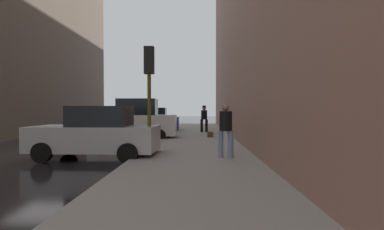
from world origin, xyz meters
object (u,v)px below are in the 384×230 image
at_px(parked_silver_sedan, 97,134).
at_px(duffel_bag, 210,134).
at_px(pedestrian_in_jeans, 226,127).
at_px(parked_white_van, 135,121).
at_px(parked_blue_sedan, 151,121).
at_px(pedestrian_with_fedora, 204,117).
at_px(fire_hydrant, 167,131).
at_px(traffic_light, 149,77).

distance_m(parked_silver_sedan, duffel_bag, 7.62).
bearing_deg(parked_silver_sedan, pedestrian_in_jeans, -8.34).
bearing_deg(parked_silver_sedan, parked_white_van, 90.00).
bearing_deg(parked_blue_sedan, parked_white_van, -90.00).
relative_size(pedestrian_with_fedora, duffel_bag, 4.04).
bearing_deg(pedestrian_in_jeans, fire_hydrant, 111.30).
height_order(parked_blue_sedan, fire_hydrant, parked_blue_sedan).
bearing_deg(pedestrian_in_jeans, parked_blue_sedan, 109.31).
bearing_deg(fire_hydrant, pedestrian_in_jeans, -68.70).
height_order(fire_hydrant, pedestrian_with_fedora, pedestrian_with_fedora).
xyz_separation_m(parked_silver_sedan, parked_white_van, (-0.00, 6.20, 0.18)).
bearing_deg(pedestrian_with_fedora, parked_silver_sedan, -111.53).
bearing_deg(pedestrian_in_jeans, duffel_bag, 91.68).
distance_m(parked_blue_sedan, duffel_bag, 6.82).
height_order(parked_silver_sedan, pedestrian_with_fedora, pedestrian_with_fedora).
distance_m(pedestrian_with_fedora, duffel_bag, 3.54).
xyz_separation_m(fire_hydrant, duffel_bag, (2.34, 0.49, -0.21)).
bearing_deg(traffic_light, parked_white_van, 105.99).
bearing_deg(parked_white_van, fire_hydrant, -9.88).
bearing_deg(fire_hydrant, traffic_light, -89.53).
height_order(pedestrian_in_jeans, duffel_bag, pedestrian_in_jeans).
distance_m(parked_silver_sedan, fire_hydrant, 6.17).
bearing_deg(parked_blue_sedan, fire_hydrant, -72.94).
relative_size(parked_blue_sedan, pedestrian_with_fedora, 2.40).
distance_m(parked_white_van, duffel_bag, 4.21).
bearing_deg(pedestrian_in_jeans, parked_silver_sedan, 171.66).
distance_m(fire_hydrant, duffel_bag, 2.40).
bearing_deg(parked_blue_sedan, duffel_bag, -52.45).
bearing_deg(traffic_light, pedestrian_with_fedora, 78.68).
xyz_separation_m(pedestrian_with_fedora, duffel_bag, (0.27, -3.43, -0.85)).
relative_size(traffic_light, duffel_bag, 8.18).
distance_m(parked_white_van, traffic_light, 6.95).
height_order(pedestrian_in_jeans, pedestrian_with_fedora, pedestrian_with_fedora).
relative_size(parked_silver_sedan, traffic_light, 1.18).
xyz_separation_m(fire_hydrant, pedestrian_in_jeans, (2.54, -6.52, 0.61)).
bearing_deg(traffic_light, fire_hydrant, 90.47).
bearing_deg(duffel_bag, pedestrian_in_jeans, -88.32).
relative_size(parked_silver_sedan, fire_hydrant, 6.04).
bearing_deg(parked_blue_sedan, parked_silver_sedan, -90.00).
distance_m(traffic_light, pedestrian_with_fedora, 10.41).
xyz_separation_m(parked_white_van, pedestrian_in_jeans, (4.35, -6.84, 0.07)).
height_order(parked_white_van, pedestrian_with_fedora, parked_white_van).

